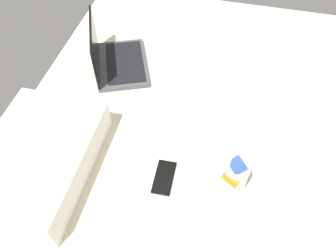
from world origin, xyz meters
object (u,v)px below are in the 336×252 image
object	(u,v)px
cell_phone	(164,177)
snack_cup	(235,175)
laptop	(115,59)
pillow	(38,159)

from	to	relation	value
cell_phone	snack_cup	bearing A→B (deg)	5.91
laptop	snack_cup	size ratio (longest dim) A/B	2.69
laptop	pillow	world-z (taller)	laptop
snack_cup	cell_phone	distance (cm)	25.50
laptop	cell_phone	bearing A→B (deg)	-167.73
laptop	snack_cup	bearing A→B (deg)	-151.45
snack_cup	pillow	distance (cm)	70.18
snack_cup	pillow	bearing A→B (deg)	98.17
snack_cup	pillow	world-z (taller)	snack_cup
pillow	cell_phone	bearing A→B (deg)	-81.60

